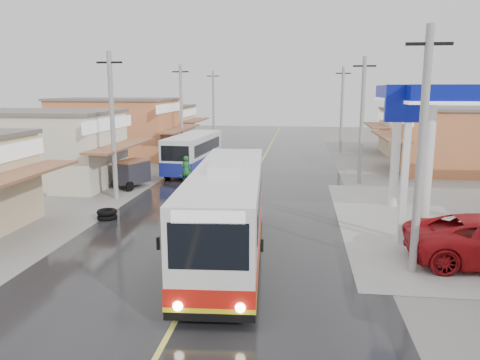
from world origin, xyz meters
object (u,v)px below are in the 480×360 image
(second_bus, at_px, (193,152))
(cyclist, at_px, (187,179))
(coach_bus, at_px, (228,211))
(tyre_stack, at_px, (107,214))
(tricycle_near, at_px, (132,172))

(second_bus, relative_size, cyclist, 3.90)
(coach_bus, xyz_separation_m, cyclist, (-4.11, 10.55, -0.99))
(second_bus, distance_m, tyre_stack, 12.91)
(tricycle_near, distance_m, tyre_stack, 7.18)
(coach_bus, bearing_deg, tyre_stack, 144.08)
(coach_bus, relative_size, cyclist, 5.30)
(coach_bus, bearing_deg, tricycle_near, 121.16)
(tyre_stack, bearing_deg, coach_bus, -32.02)
(cyclist, distance_m, tyre_stack, 6.96)
(second_bus, height_order, tyre_stack, second_bus)
(tricycle_near, bearing_deg, tyre_stack, -57.84)
(coach_bus, relative_size, tyre_stack, 12.07)
(coach_bus, height_order, tricycle_near, coach_bus)
(second_bus, relative_size, tyre_stack, 8.88)
(second_bus, distance_m, cyclist, 6.36)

